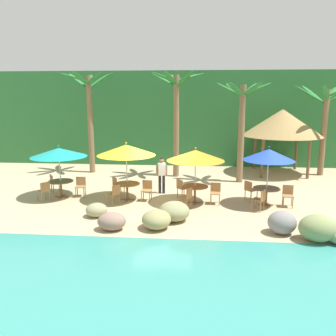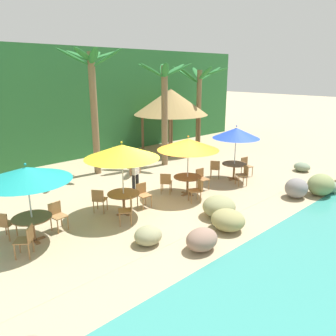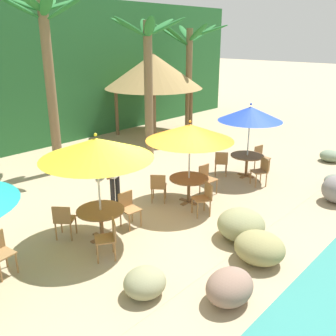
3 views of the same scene
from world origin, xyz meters
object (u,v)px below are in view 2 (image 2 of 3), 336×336
object	(u,v)px
dining_table_yellow	(124,197)
chair_orange_seaward	(201,177)
waiter_in_white	(135,171)
dining_table_orange	(188,180)
umbrella_yellow	(122,151)
palm_tree_third	(164,98)
chair_yellow_left	(128,209)
chair_blue_inland	(215,168)
palm_tree_second	(93,89)
palm_tree_fourth	(199,91)
umbrella_teal	(26,174)
chair_teal_left	(26,239)
palapa_hut	(171,102)
chair_teal_inland	(4,223)
chair_yellow_inland	(99,199)
umbrella_blue	(236,133)
chair_orange_inland	(166,182)
chair_blue_seaward	(246,165)
chair_teal_seaward	(57,214)
dining_table_blue	(234,166)
chair_orange_left	(197,189)
chair_yellow_seaward	(143,193)
dining_table_teal	(32,221)
chair_blue_left	(243,174)
umbrella_orange	(188,144)

from	to	relation	value
dining_table_yellow	chair_orange_seaward	bearing A→B (deg)	-2.61
waiter_in_white	dining_table_orange	bearing A→B (deg)	-41.48
umbrella_yellow	palm_tree_third	size ratio (longest dim) A/B	0.49
chair_yellow_left	chair_blue_inland	xyz separation A→B (m)	(5.66, 1.10, 0.00)
palm_tree_second	palm_tree_fourth	world-z (taller)	palm_tree_second
umbrella_teal	palm_tree_fourth	distance (m)	14.27
chair_teal_left	palapa_hut	world-z (taller)	palapa_hut
palapa_hut	chair_teal_inland	bearing A→B (deg)	-155.72
chair_yellow_inland	umbrella_blue	xyz separation A→B (m)	(6.45, -0.91, 1.61)
umbrella_teal	dining_table_yellow	size ratio (longest dim) A/B	2.21
chair_teal_left	chair_orange_inland	size ratio (longest dim) A/B	1.00
chair_blue_seaward	chair_blue_inland	size ratio (longest dim) A/B	1.00
palapa_hut	chair_blue_inland	bearing A→B (deg)	-114.21
palm_tree_fourth	chair_yellow_inland	bearing A→B (deg)	-154.42
chair_teal_seaward	dining_table_blue	bearing A→B (deg)	-4.93
chair_orange_left	dining_table_yellow	bearing A→B (deg)	159.17
chair_teal_seaward	chair_orange_left	distance (m)	5.01
chair_blue_inland	palm_tree_third	xyz separation A→B (m)	(-0.04, 3.37, 2.94)
dining_table_orange	chair_teal_left	bearing A→B (deg)	-176.99
chair_yellow_left	chair_orange_inland	world-z (taller)	same
chair_yellow_seaward	umbrella_blue	world-z (taller)	umbrella_blue
umbrella_teal	dining_table_teal	world-z (taller)	umbrella_teal
chair_yellow_inland	dining_table_teal	bearing A→B (deg)	-170.14
dining_table_teal	dining_table_blue	world-z (taller)	same
chair_orange_inland	dining_table_blue	world-z (taller)	chair_orange_inland
chair_orange_inland	umbrella_blue	size ratio (longest dim) A/B	0.35
palm_tree_second	palapa_hut	distance (m)	6.19
chair_orange_left	chair_blue_seaward	size ratio (longest dim) A/B	1.00
umbrella_teal	palm_tree_second	world-z (taller)	palm_tree_second
chair_orange_inland	chair_blue_left	size ratio (longest dim) A/B	1.00
chair_yellow_inland	umbrella_blue	world-z (taller)	umbrella_blue
chair_yellow_inland	waiter_in_white	world-z (taller)	waiter_in_white
umbrella_yellow	waiter_in_white	world-z (taller)	umbrella_yellow
dining_table_teal	chair_teal_inland	world-z (taller)	chair_teal_inland
umbrella_orange	dining_table_orange	size ratio (longest dim) A/B	2.17
dining_table_orange	umbrella_yellow	bearing A→B (deg)	176.09
chair_yellow_seaward	waiter_in_white	bearing A→B (deg)	64.87
chair_teal_seaward	palm_tree_fourth	xyz separation A→B (m)	(12.25, 5.31, 2.99)
chair_teal_inland	waiter_in_white	size ratio (longest dim) A/B	0.51
dining_table_orange	palapa_hut	distance (m)	8.21
chair_blue_inland	palm_tree_third	world-z (taller)	palm_tree_third
chair_orange_seaward	chair_yellow_left	bearing A→B (deg)	-171.91
chair_orange_seaward	umbrella_blue	xyz separation A→B (m)	(2.07, -0.12, 1.61)
palm_tree_fourth	palapa_hut	size ratio (longest dim) A/B	1.13
dining_table_teal	chair_yellow_inland	distance (m)	2.48
dining_table_teal	chair_orange_left	world-z (taller)	chair_orange_left
chair_teal_seaward	chair_teal_left	bearing A→B (deg)	-143.59
chair_orange_seaward	palm_tree_fourth	world-z (taller)	palm_tree_fourth
chair_teal_left	palm_tree_third	world-z (taller)	palm_tree_third
dining_table_yellow	chair_blue_left	xyz separation A→B (m)	(5.48, -1.06, -0.10)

